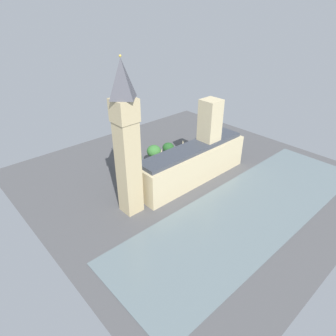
{
  "coord_description": "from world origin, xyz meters",
  "views": [
    {
      "loc": [
        -78.12,
        83.68,
        69.42
      ],
      "look_at": [
        1.0,
        11.63,
        8.67
      ],
      "focal_mm": 31.47,
      "sensor_mm": 36.0,
      "label": 1
    }
  ],
  "objects_px": {
    "car_blue_near_tower": "(166,166)",
    "plane_tree_opposite_hall": "(131,159)",
    "car_black_kerbside": "(183,163)",
    "car_white_under_trees": "(158,174)",
    "parliament_building": "(195,159)",
    "clock_tower": "(127,140)",
    "plane_tree_slot_10": "(135,158)",
    "car_dark_green_by_river_gate": "(144,180)",
    "street_lamp_slot_12": "(183,144)",
    "street_lamp_slot_11": "(183,144)",
    "double_decker_bus_leading": "(198,153)",
    "pedestrian_far_end": "(206,156)",
    "plane_tree_midblock": "(168,148)",
    "plane_tree_trailing": "(154,151)",
    "pedestrian_corner": "(180,167)"
  },
  "relations": [
    {
      "from": "car_dark_green_by_river_gate",
      "to": "plane_tree_opposite_hall",
      "type": "distance_m",
      "value": 12.24
    },
    {
      "from": "parliament_building",
      "to": "double_decker_bus_leading",
      "type": "bearing_deg",
      "value": -52.48
    },
    {
      "from": "pedestrian_far_end",
      "to": "pedestrian_corner",
      "type": "bearing_deg",
      "value": -5.86
    },
    {
      "from": "double_decker_bus_leading",
      "to": "car_blue_near_tower",
      "type": "bearing_deg",
      "value": 82.04
    },
    {
      "from": "car_black_kerbside",
      "to": "plane_tree_slot_10",
      "type": "height_order",
      "value": "plane_tree_slot_10"
    },
    {
      "from": "plane_tree_trailing",
      "to": "car_dark_green_by_river_gate",
      "type": "bearing_deg",
      "value": 123.0
    },
    {
      "from": "street_lamp_slot_12",
      "to": "clock_tower",
      "type": "bearing_deg",
      "value": 113.92
    },
    {
      "from": "car_white_under_trees",
      "to": "street_lamp_slot_12",
      "type": "distance_m",
      "value": 27.45
    },
    {
      "from": "car_blue_near_tower",
      "to": "street_lamp_slot_11",
      "type": "bearing_deg",
      "value": -73.49
    },
    {
      "from": "clock_tower",
      "to": "car_white_under_trees",
      "type": "distance_m",
      "value": 38.51
    },
    {
      "from": "clock_tower",
      "to": "plane_tree_trailing",
      "type": "height_order",
      "value": "clock_tower"
    },
    {
      "from": "plane_tree_midblock",
      "to": "plane_tree_trailing",
      "type": "relative_size",
      "value": 0.81
    },
    {
      "from": "car_black_kerbside",
      "to": "car_white_under_trees",
      "type": "height_order",
      "value": "same"
    },
    {
      "from": "plane_tree_slot_10",
      "to": "street_lamp_slot_11",
      "type": "bearing_deg",
      "value": -92.43
    },
    {
      "from": "street_lamp_slot_11",
      "to": "pedestrian_far_end",
      "type": "bearing_deg",
      "value": -157.71
    },
    {
      "from": "double_decker_bus_leading",
      "to": "plane_tree_opposite_hall",
      "type": "bearing_deg",
      "value": 72.48
    },
    {
      "from": "plane_tree_midblock",
      "to": "plane_tree_opposite_hall",
      "type": "bearing_deg",
      "value": 86.84
    },
    {
      "from": "plane_tree_midblock",
      "to": "plane_tree_slot_10",
      "type": "distance_m",
      "value": 19.91
    },
    {
      "from": "clock_tower",
      "to": "pedestrian_corner",
      "type": "xyz_separation_m",
      "value": [
        9.88,
        -35.71,
        -28.24
      ]
    },
    {
      "from": "pedestrian_far_end",
      "to": "plane_tree_midblock",
      "type": "xyz_separation_m",
      "value": [
        11.97,
        15.37,
        5.33
      ]
    },
    {
      "from": "car_white_under_trees",
      "to": "plane_tree_trailing",
      "type": "xyz_separation_m",
      "value": [
        9.01,
        -5.12,
        6.78
      ]
    },
    {
      "from": "car_blue_near_tower",
      "to": "plane_tree_midblock",
      "type": "distance_m",
      "value": 11.2
    },
    {
      "from": "plane_tree_trailing",
      "to": "plane_tree_opposite_hall",
      "type": "bearing_deg",
      "value": 80.56
    },
    {
      "from": "plane_tree_opposite_hall",
      "to": "plane_tree_trailing",
      "type": "relative_size",
      "value": 0.93
    },
    {
      "from": "car_blue_near_tower",
      "to": "plane_tree_opposite_hall",
      "type": "bearing_deg",
      "value": 57.79
    },
    {
      "from": "car_black_kerbside",
      "to": "plane_tree_midblock",
      "type": "bearing_deg",
      "value": 9.01
    },
    {
      "from": "parliament_building",
      "to": "car_white_under_trees",
      "type": "distance_m",
      "value": 18.18
    },
    {
      "from": "car_blue_near_tower",
      "to": "plane_tree_opposite_hall",
      "type": "relative_size",
      "value": 0.49
    },
    {
      "from": "car_blue_near_tower",
      "to": "plane_tree_midblock",
      "type": "relative_size",
      "value": 0.56
    },
    {
      "from": "pedestrian_corner",
      "to": "plane_tree_trailing",
      "type": "bearing_deg",
      "value": -62.21
    },
    {
      "from": "clock_tower",
      "to": "plane_tree_opposite_hall",
      "type": "distance_m",
      "value": 35.84
    },
    {
      "from": "double_decker_bus_leading",
      "to": "car_blue_near_tower",
      "type": "xyz_separation_m",
      "value": [
        2.57,
        19.53,
        -1.74
      ]
    },
    {
      "from": "plane_tree_slot_10",
      "to": "street_lamp_slot_11",
      "type": "xyz_separation_m",
      "value": [
        -1.29,
        -30.37,
        -2.1
      ]
    },
    {
      "from": "double_decker_bus_leading",
      "to": "plane_tree_opposite_hall",
      "type": "relative_size",
      "value": 1.07
    },
    {
      "from": "car_blue_near_tower",
      "to": "plane_tree_midblock",
      "type": "bearing_deg",
      "value": -51.74
    },
    {
      "from": "pedestrian_corner",
      "to": "street_lamp_slot_11",
      "type": "relative_size",
      "value": 0.24
    },
    {
      "from": "car_dark_green_by_river_gate",
      "to": "pedestrian_far_end",
      "type": "height_order",
      "value": "car_dark_green_by_river_gate"
    },
    {
      "from": "plane_tree_opposite_hall",
      "to": "plane_tree_slot_10",
      "type": "xyz_separation_m",
      "value": [
        0.01,
        -1.82,
        -0.24
      ]
    },
    {
      "from": "car_blue_near_tower",
      "to": "plane_tree_opposite_hall",
      "type": "xyz_separation_m",
      "value": [
        7.81,
        14.29,
        6.07
      ]
    },
    {
      "from": "parliament_building",
      "to": "street_lamp_slot_12",
      "type": "relative_size",
      "value": 8.46
    },
    {
      "from": "car_dark_green_by_river_gate",
      "to": "car_white_under_trees",
      "type": "bearing_deg",
      "value": -95.31
    },
    {
      "from": "pedestrian_corner",
      "to": "plane_tree_midblock",
      "type": "bearing_deg",
      "value": -108.88
    },
    {
      "from": "plane_tree_slot_10",
      "to": "car_dark_green_by_river_gate",
      "type": "bearing_deg",
      "value": 163.18
    },
    {
      "from": "street_lamp_slot_11",
      "to": "street_lamp_slot_12",
      "type": "height_order",
      "value": "street_lamp_slot_11"
    },
    {
      "from": "plane_tree_slot_10",
      "to": "parliament_building",
      "type": "bearing_deg",
      "value": -144.68
    },
    {
      "from": "clock_tower",
      "to": "double_decker_bus_leading",
      "type": "distance_m",
      "value": 58.45
    },
    {
      "from": "plane_tree_slot_10",
      "to": "car_white_under_trees",
      "type": "bearing_deg",
      "value": -156.01
    },
    {
      "from": "pedestrian_far_end",
      "to": "plane_tree_trailing",
      "type": "height_order",
      "value": "plane_tree_trailing"
    },
    {
      "from": "pedestrian_corner",
      "to": "street_lamp_slot_11",
      "type": "bearing_deg",
      "value": -144.27
    },
    {
      "from": "parliament_building",
      "to": "street_lamp_slot_12",
      "type": "height_order",
      "value": "parliament_building"
    }
  ]
}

